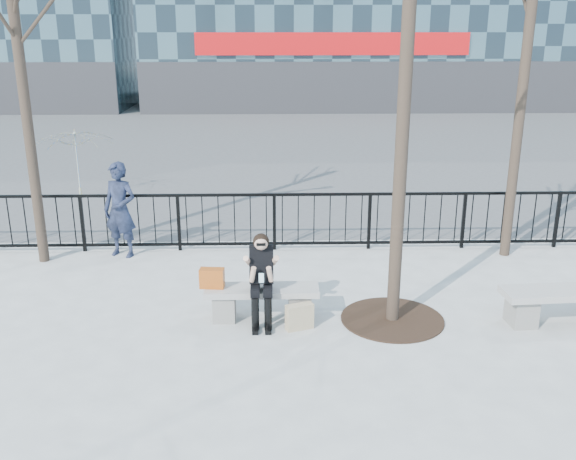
{
  "coord_description": "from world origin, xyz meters",
  "views": [
    {
      "loc": [
        0.15,
        -8.56,
        4.14
      ],
      "look_at": [
        0.4,
        0.8,
        1.1
      ],
      "focal_mm": 40.0,
      "sensor_mm": 36.0,
      "label": 1
    }
  ],
  "objects_px": {
    "bench_main": "(262,299)",
    "bench_second": "(564,302)",
    "standing_man": "(120,210)",
    "seated_woman": "(262,280)"
  },
  "relations": [
    {
      "from": "bench_main",
      "to": "standing_man",
      "type": "distance_m",
      "value": 3.84
    },
    {
      "from": "bench_second",
      "to": "standing_man",
      "type": "height_order",
      "value": "standing_man"
    },
    {
      "from": "standing_man",
      "to": "seated_woman",
      "type": "bearing_deg",
      "value": -28.16
    },
    {
      "from": "bench_main",
      "to": "seated_woman",
      "type": "bearing_deg",
      "value": -90.0
    },
    {
      "from": "bench_second",
      "to": "seated_woman",
      "type": "relative_size",
      "value": 1.34
    },
    {
      "from": "bench_main",
      "to": "seated_woman",
      "type": "relative_size",
      "value": 1.23
    },
    {
      "from": "bench_main",
      "to": "bench_second",
      "type": "distance_m",
      "value": 4.33
    },
    {
      "from": "seated_woman",
      "to": "standing_man",
      "type": "distance_m",
      "value": 3.91
    },
    {
      "from": "bench_second",
      "to": "standing_man",
      "type": "distance_m",
      "value": 7.59
    },
    {
      "from": "bench_main",
      "to": "seated_woman",
      "type": "distance_m",
      "value": 0.4
    }
  ]
}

